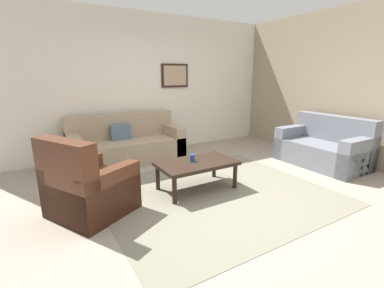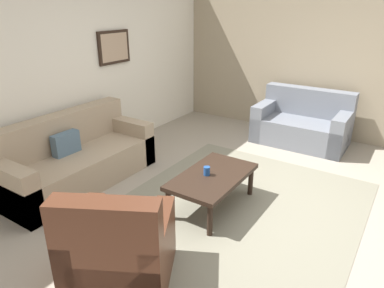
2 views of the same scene
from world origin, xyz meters
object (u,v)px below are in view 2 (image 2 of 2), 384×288
at_px(framed_artwork, 114,47).
at_px(coffee_table, 212,179).
at_px(cup, 207,171).
at_px(couch_loveseat, 303,125).
at_px(couch_main, 74,160).
at_px(armchair_leather, 119,255).

bearing_deg(framed_artwork, coffee_table, -110.45).
xyz_separation_m(coffee_table, cup, (-0.04, 0.05, 0.10)).
distance_m(couch_loveseat, cup, 2.67).
relative_size(couch_main, couch_loveseat, 1.39).
xyz_separation_m(cup, framed_artwork, (0.88, 2.19, 1.12)).
distance_m(coffee_table, cup, 0.12).
bearing_deg(couch_main, cup, -77.39).
xyz_separation_m(couch_loveseat, cup, (-2.65, 0.29, 0.16)).
relative_size(couch_loveseat, coffee_table, 1.34).
bearing_deg(armchair_leather, cup, 1.49).
bearing_deg(coffee_table, couch_loveseat, -5.30).
height_order(coffee_table, framed_artwork, framed_artwork).
distance_m(couch_loveseat, coffee_table, 2.61).
relative_size(cup, framed_artwork, 0.16).
height_order(cup, framed_artwork, framed_artwork).
relative_size(armchair_leather, cup, 10.80).
distance_m(couch_main, armchair_leather, 2.10).
distance_m(couch_main, framed_artwork, 1.85).
height_order(couch_loveseat, cup, couch_loveseat).
distance_m(cup, framed_artwork, 2.61).
relative_size(couch_loveseat, framed_artwork, 2.39).
height_order(armchair_leather, cup, armchair_leather).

